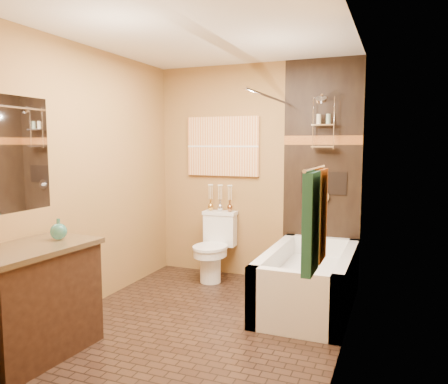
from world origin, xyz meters
The scene contains 22 objects.
floor centered at (0.00, 0.00, 0.00)m, with size 3.00×3.00×0.00m, color black.
wall_left centered at (-1.20, 0.00, 1.25)m, with size 0.02×3.00×2.50m, color #97663A.
wall_right centered at (1.20, 0.00, 1.25)m, with size 0.02×3.00×2.50m, color #97663A.
wall_back centered at (0.00, 1.50, 1.25)m, with size 2.40×0.02×2.50m, color #97663A.
wall_front centered at (0.00, -1.50, 1.25)m, with size 2.40×0.02×2.50m, color #97663A.
ceiling centered at (0.00, 0.00, 2.50)m, with size 3.00×3.00×0.00m, color silver.
alcove_tile_back centered at (0.78, 1.49, 1.25)m, with size 0.85×0.01×2.50m, color black.
alcove_tile_right centered at (1.19, 0.75, 1.25)m, with size 0.01×1.50×2.50m, color black.
mosaic_band_back centered at (0.78, 1.48, 1.62)m, with size 0.85×0.01×0.10m, color brown.
mosaic_band_right centered at (1.18, 0.75, 1.62)m, with size 0.01×1.50×0.10m, color brown.
alcove_niche centered at (0.80, 1.48, 1.15)m, with size 0.50×0.01×0.25m, color black.
shower_fixtures centered at (0.80, 1.38, 1.67)m, with size 0.24×0.33×1.16m.
curtain_rod centered at (0.40, 0.75, 2.02)m, with size 0.03×0.03×1.55m, color silver.
towel_bar centered at (1.15, -1.05, 1.45)m, with size 0.02×0.02×0.55m, color silver.
towel_teal centered at (1.16, -1.18, 1.18)m, with size 0.05×0.22×0.52m, color #1F6769.
towel_rust centered at (1.16, -0.92, 1.18)m, with size 0.05×0.22×0.52m, color #8F571A.
sunset_painting centered at (-0.40, 1.48, 1.55)m, with size 0.90×0.04×0.70m, color orange.
bathtub centered at (0.80, 0.75, 0.22)m, with size 0.80×1.50×0.55m.
toilet centered at (-0.40, 1.21, 0.39)m, with size 0.40×0.59×0.78m.
vanity centered at (-0.92, -1.00, 0.42)m, with size 0.65×0.99×0.84m.
teal_bottle centered at (-0.87, -0.75, 0.92)m, with size 0.13×0.13×0.20m, color #297D70, non-canonical shape.
bud_vases centered at (-0.40, 1.39, 0.95)m, with size 0.31×0.07×0.31m.
Camera 1 is at (1.56, -3.37, 1.58)m, focal length 35.00 mm.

